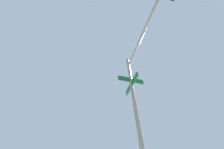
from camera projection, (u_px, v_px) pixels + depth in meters
name	position (u px, v px, depth m)	size (l,w,h in m)	color
traffic_signal_near	(149.00, 61.00, 3.04)	(2.45, 2.69, 5.96)	slate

